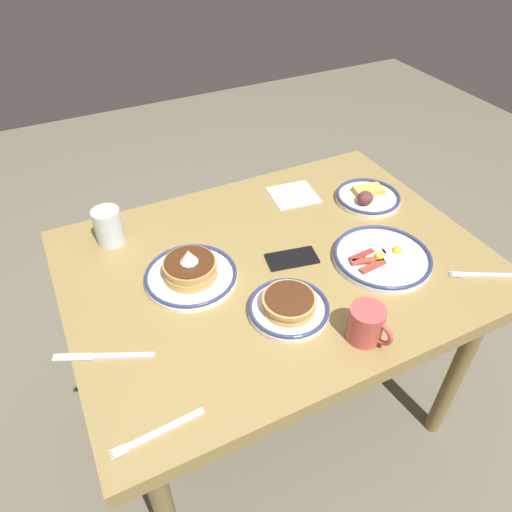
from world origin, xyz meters
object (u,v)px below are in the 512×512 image
at_px(plate_near_main, 367,197).
at_px(butter_knife, 104,356).
at_px(drinking_glass, 109,228).
at_px(fork_far, 158,433).
at_px(plate_far_companion, 191,272).
at_px(cell_phone, 292,258).
at_px(plate_center_pancakes, 382,257).
at_px(coffee_mug, 367,324).
at_px(plate_far_side, 289,306).
at_px(paper_napkin, 293,195).
at_px(fork_near, 482,275).

relative_size(plate_near_main, butter_knife, 0.97).
bearing_deg(drinking_glass, fork_far, 84.63).
relative_size(plate_far_companion, cell_phone, 1.75).
xyz_separation_m(cell_phone, fork_far, (0.50, 0.34, -0.00)).
xyz_separation_m(plate_far_companion, drinking_glass, (0.15, -0.26, 0.02)).
height_order(drinking_glass, cell_phone, drinking_glass).
bearing_deg(plate_far_companion, plate_center_pancakes, 162.12).
relative_size(coffee_mug, drinking_glass, 1.04).
bearing_deg(fork_far, plate_far_side, -156.55).
height_order(drinking_glass, paper_napkin, drinking_glass).
distance_m(plate_near_main, butter_knife, 0.96).
bearing_deg(butter_knife, cell_phone, -169.24).
xyz_separation_m(drinking_glass, fork_near, (-0.88, 0.60, -0.05)).
distance_m(plate_far_companion, drinking_glass, 0.30).
distance_m(plate_near_main, plate_far_companion, 0.66).
xyz_separation_m(plate_far_companion, coffee_mug, (-0.30, 0.37, 0.02)).
bearing_deg(cell_phone, plate_far_companion, 0.99).
distance_m(plate_near_main, drinking_glass, 0.83).
distance_m(plate_far_side, fork_near, 0.56).
bearing_deg(cell_phone, plate_far_side, 68.90).
height_order(cell_phone, fork_far, cell_phone).
xyz_separation_m(paper_napkin, fork_far, (0.67, 0.63, 0.00)).
distance_m(plate_far_side, paper_napkin, 0.53).
bearing_deg(plate_far_companion, paper_napkin, -152.52).
height_order(fork_far, butter_knife, same).
distance_m(plate_far_side, butter_knife, 0.46).
xyz_separation_m(plate_far_side, coffee_mug, (-0.12, 0.15, 0.03)).
distance_m(plate_far_companion, coffee_mug, 0.48).
bearing_deg(plate_near_main, plate_center_pancakes, 61.59).
bearing_deg(fork_far, plate_near_main, -150.65).
relative_size(plate_center_pancakes, paper_napkin, 1.86).
height_order(plate_far_side, paper_napkin, plate_far_side).
xyz_separation_m(plate_near_main, drinking_glass, (0.81, -0.16, 0.03)).
relative_size(plate_far_side, butter_knife, 0.94).
distance_m(plate_near_main, paper_napkin, 0.25).
relative_size(plate_near_main, paper_napkin, 1.42).
bearing_deg(fork_far, plate_center_pancakes, -162.68).
xyz_separation_m(drinking_glass, paper_napkin, (-0.61, 0.02, -0.05)).
height_order(plate_near_main, plate_far_side, same).
relative_size(plate_near_main, plate_center_pancakes, 0.76).
height_order(plate_near_main, paper_napkin, plate_near_main).
xyz_separation_m(drinking_glass, cell_phone, (-0.44, 0.31, -0.05)).
xyz_separation_m(coffee_mug, paper_napkin, (-0.15, -0.61, -0.05)).
bearing_deg(coffee_mug, fork_near, -175.67).
xyz_separation_m(plate_far_companion, plate_far_side, (-0.18, 0.22, -0.00)).
distance_m(coffee_mug, paper_napkin, 0.63).
bearing_deg(cell_phone, butter_knife, 21.66).
distance_m(paper_napkin, fork_near, 0.64).
xyz_separation_m(plate_center_pancakes, fork_far, (0.73, 0.23, -0.01)).
bearing_deg(plate_far_side, plate_far_companion, -51.14).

